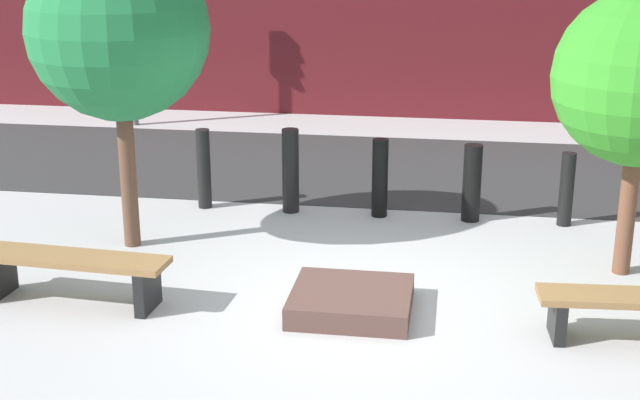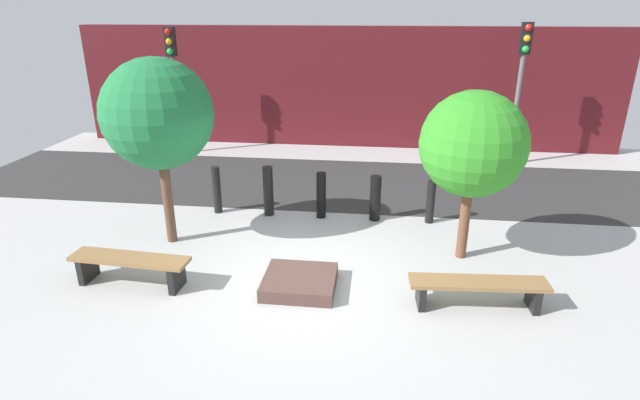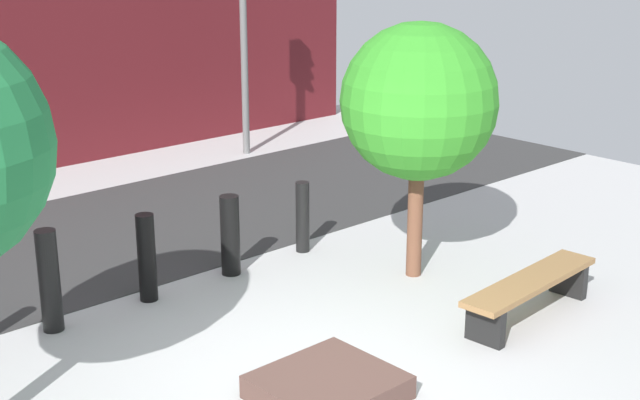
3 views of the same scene
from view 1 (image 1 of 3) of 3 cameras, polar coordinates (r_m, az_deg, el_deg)
The scene contains 11 objects.
ground_plane at distance 8.43m, azimuth 2.14°, elevation -6.70°, with size 18.00×18.00×0.00m, color #B1B1B1.
road_strip at distance 12.91m, azimuth 4.67°, elevation 2.01°, with size 18.00×3.76×0.01m, color #323232.
building_facade at distance 16.28m, azimuth 5.87°, elevation 11.54°, with size 16.20×0.50×3.53m, color #511419.
bench_left at distance 8.66m, azimuth -15.62°, elevation -4.24°, with size 1.89×0.55×0.47m.
planter_bed at distance 8.25m, azimuth 2.02°, elevation -6.48°, with size 1.10×1.02×0.21m, color brown.
tree_behind_left_bench at distance 9.58m, azimuth -12.78°, elevation 10.52°, with size 1.89×1.89×3.31m.
bollard_far_left at distance 11.13m, azimuth -7.45°, elevation 2.00°, with size 0.17×0.17×1.00m, color black.
bollard_left at distance 10.87m, azimuth -1.90°, elevation 1.88°, with size 0.21×0.21×1.04m, color black.
bollard_center at distance 10.74m, azimuth 3.85°, elevation 1.41°, with size 0.19×0.19×0.96m, color black.
bollard_right at distance 10.71m, azimuth 9.70°, elevation 1.08°, with size 0.22×0.22×0.93m, color black.
bollard_far_right at distance 10.80m, azimuth 15.50°, elevation 0.66°, with size 0.17×0.17×0.88m, color black.
Camera 1 is at (0.88, -7.63, 3.47)m, focal length 50.00 mm.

